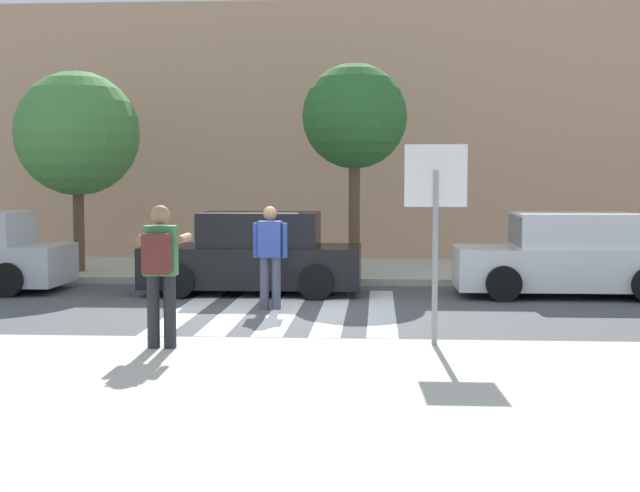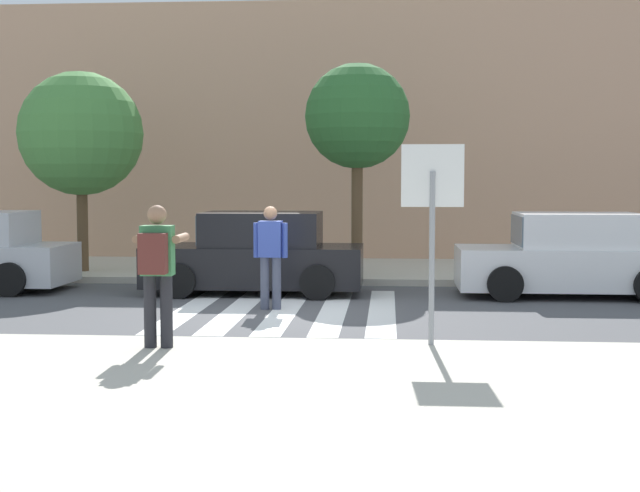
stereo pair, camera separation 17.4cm
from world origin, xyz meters
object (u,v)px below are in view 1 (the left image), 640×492
(photographer_with_backpack, at_px, (160,263))
(parked_car_black, at_px, (255,255))
(parked_car_white, at_px, (569,257))
(street_tree_west, at_px, (77,134))
(street_tree_center, at_px, (355,117))
(pedestrian_crossing, at_px, (270,251))
(stop_sign, at_px, (436,199))

(photographer_with_backpack, distance_m, parked_car_black, 6.31)
(parked_car_white, distance_m, street_tree_west, 10.72)
(photographer_with_backpack, bearing_deg, street_tree_west, 114.49)
(street_tree_west, bearing_deg, street_tree_center, -1.55)
(pedestrian_crossing, xyz_separation_m, parked_car_black, (-0.55, 2.08, -0.25))
(stop_sign, xyz_separation_m, parked_car_black, (-3.04, 5.81, -1.20))
(pedestrian_crossing, distance_m, parked_car_white, 5.74)
(photographer_with_backpack, xyz_separation_m, street_tree_center, (2.09, 8.59, 2.32))
(street_tree_center, bearing_deg, pedestrian_crossing, -106.30)
(parked_car_white, relative_size, street_tree_center, 0.91)
(pedestrian_crossing, bearing_deg, parked_car_black, 104.68)
(parked_car_white, distance_m, street_tree_center, 5.42)
(photographer_with_backpack, distance_m, pedestrian_crossing, 4.29)
(stop_sign, height_order, street_tree_center, street_tree_center)
(street_tree_center, bearing_deg, photographer_with_backpack, -103.70)
(pedestrian_crossing, distance_m, parked_car_black, 2.17)
(pedestrian_crossing, bearing_deg, street_tree_center, 73.70)
(pedestrian_crossing, height_order, street_tree_center, street_tree_center)
(photographer_with_backpack, relative_size, street_tree_west, 0.39)
(pedestrian_crossing, bearing_deg, stop_sign, -56.29)
(stop_sign, distance_m, parked_car_white, 6.59)
(stop_sign, xyz_separation_m, street_tree_center, (-1.21, 8.12, 1.56))
(parked_car_black, relative_size, street_tree_west, 0.93)
(photographer_with_backpack, bearing_deg, pedestrian_crossing, 79.07)
(photographer_with_backpack, xyz_separation_m, pedestrian_crossing, (0.81, 4.21, -0.19))
(stop_sign, xyz_separation_m, parked_car_white, (2.85, 5.81, -1.20))
(photographer_with_backpack, bearing_deg, street_tree_center, 76.30)
(parked_car_black, height_order, street_tree_west, street_tree_west)
(photographer_with_backpack, bearing_deg, parked_car_black, 87.58)
(photographer_with_backpack, bearing_deg, parked_car_white, 45.64)
(pedestrian_crossing, distance_m, street_tree_center, 5.21)
(parked_car_black, height_order, street_tree_center, street_tree_center)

